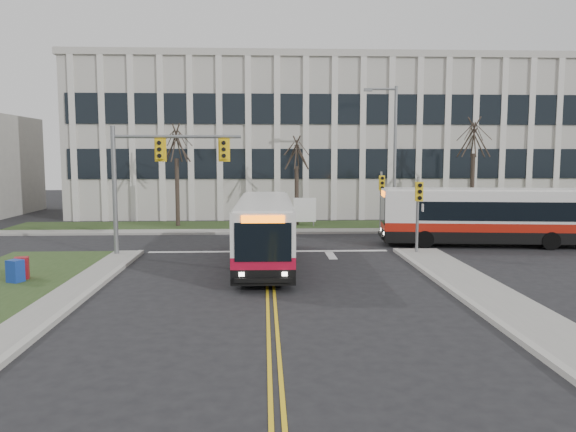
# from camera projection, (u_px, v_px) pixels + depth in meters

# --- Properties ---
(ground) EXTENTS (120.00, 120.00, 0.00)m
(ground) POSITION_uv_depth(u_px,v_px,m) (271.00, 291.00, 20.08)
(ground) COLOR black
(ground) RESTS_ON ground
(sidewalk_west) EXTENTS (1.20, 26.00, 0.14)m
(sidewalk_west) POSITION_uv_depth(u_px,v_px,m) (8.00, 336.00, 14.80)
(sidewalk_west) COLOR #9E9B93
(sidewalk_west) RESTS_ON ground
(sidewalk_east) EXTENTS (2.00, 26.00, 0.14)m
(sidewalk_east) POSITION_uv_depth(u_px,v_px,m) (545.00, 329.00, 15.43)
(sidewalk_east) COLOR #9E9B93
(sidewalk_east) RESTS_ON ground
(sidewalk_cross) EXTENTS (44.00, 1.60, 0.14)m
(sidewalk_cross) POSITION_uv_depth(u_px,v_px,m) (347.00, 231.00, 35.38)
(sidewalk_cross) COLOR #9E9B93
(sidewalk_cross) RESTS_ON ground
(building_lawn) EXTENTS (44.00, 5.00, 0.12)m
(building_lawn) POSITION_uv_depth(u_px,v_px,m) (341.00, 226.00, 38.16)
(building_lawn) COLOR #2B411C
(building_lawn) RESTS_ON ground
(office_building) EXTENTS (40.00, 16.00, 12.00)m
(office_building) POSITION_uv_depth(u_px,v_px,m) (323.00, 142.00, 49.44)
(office_building) COLOR #B5B0A7
(office_building) RESTS_ON ground
(mast_arm_signal) EXTENTS (6.11, 0.38, 6.20)m
(mast_arm_signal) POSITION_uv_depth(u_px,v_px,m) (150.00, 167.00, 26.49)
(mast_arm_signal) COLOR slate
(mast_arm_signal) RESTS_ON ground
(signal_pole_near) EXTENTS (0.34, 0.39, 3.80)m
(signal_pole_near) POSITION_uv_depth(u_px,v_px,m) (418.00, 204.00, 26.97)
(signal_pole_near) COLOR slate
(signal_pole_near) RESTS_ON ground
(signal_pole_far) EXTENTS (0.34, 0.39, 3.80)m
(signal_pole_far) POSITION_uv_depth(u_px,v_px,m) (381.00, 192.00, 35.41)
(signal_pole_far) COLOR slate
(signal_pole_far) RESTS_ON ground
(streetlight) EXTENTS (2.15, 0.25, 9.20)m
(streetlight) POSITION_uv_depth(u_px,v_px,m) (392.00, 149.00, 35.95)
(streetlight) COLOR slate
(streetlight) RESTS_ON ground
(directory_sign) EXTENTS (1.50, 0.12, 2.00)m
(directory_sign) POSITION_uv_depth(u_px,v_px,m) (305.00, 210.00, 37.44)
(directory_sign) COLOR slate
(directory_sign) RESTS_ON ground
(tree_left) EXTENTS (1.80, 1.80, 7.70)m
(tree_left) POSITION_uv_depth(u_px,v_px,m) (176.00, 145.00, 37.10)
(tree_left) COLOR #42352B
(tree_left) RESTS_ON ground
(tree_mid) EXTENTS (1.80, 1.80, 6.82)m
(tree_mid) POSITION_uv_depth(u_px,v_px,m) (297.00, 154.00, 37.71)
(tree_mid) COLOR #42352B
(tree_mid) RESTS_ON ground
(tree_right) EXTENTS (1.80, 1.80, 8.25)m
(tree_right) POSITION_uv_depth(u_px,v_px,m) (474.00, 139.00, 37.92)
(tree_right) COLOR #42352B
(tree_right) RESTS_ON ground
(bus_main) EXTENTS (2.43, 10.65, 2.83)m
(bus_main) POSITION_uv_depth(u_px,v_px,m) (265.00, 233.00, 24.80)
(bus_main) COLOR silver
(bus_main) RESTS_ON ground
(bus_cross) EXTENTS (11.43, 3.69, 2.99)m
(bus_cross) POSITION_uv_depth(u_px,v_px,m) (489.00, 218.00, 29.86)
(bus_cross) COLOR silver
(bus_cross) RESTS_ON ground
(newspaper_box_blue) EXTENTS (0.64, 0.61, 0.95)m
(newspaper_box_blue) POSITION_uv_depth(u_px,v_px,m) (15.00, 273.00, 20.89)
(newspaper_box_blue) COLOR #153696
(newspaper_box_blue) RESTS_ON ground
(newspaper_box_red) EXTENTS (0.61, 0.58, 0.95)m
(newspaper_box_red) POSITION_uv_depth(u_px,v_px,m) (22.00, 269.00, 21.44)
(newspaper_box_red) COLOR maroon
(newspaper_box_red) RESTS_ON ground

